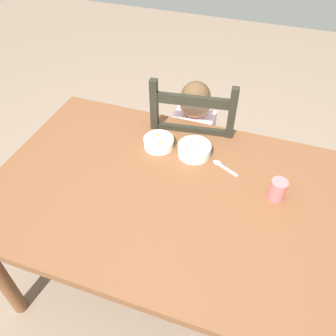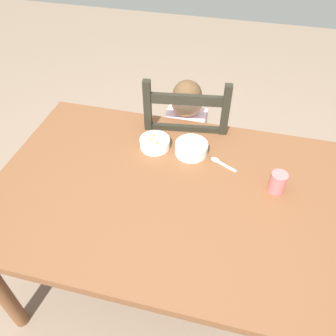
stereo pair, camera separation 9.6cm
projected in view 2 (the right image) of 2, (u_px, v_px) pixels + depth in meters
The scene contains 8 objects.
ground_plane at pixel (168, 276), 1.98m from camera, with size 8.00×8.00×0.00m, color #826E5B.
dining_table at pixel (168, 203), 1.52m from camera, with size 1.52×1.01×0.75m.
dining_chair at pixel (185, 154), 2.04m from camera, with size 0.48×0.48×1.03m.
child_figure at pixel (185, 134), 1.94m from camera, with size 0.32×0.31×0.94m.
bowl_of_peas at pixel (191, 148), 1.60m from camera, with size 0.15×0.15×0.06m.
bowl_of_carrots at pixel (155, 143), 1.64m from camera, with size 0.14×0.14×0.05m.
spoon at pixel (219, 162), 1.57m from camera, with size 0.13×0.08×0.01m.
drinking_cup at pixel (278, 182), 1.42m from camera, with size 0.07×0.07×0.09m, color #DD6667.
Camera 2 is at (0.24, -0.95, 1.83)m, focal length 36.41 mm.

